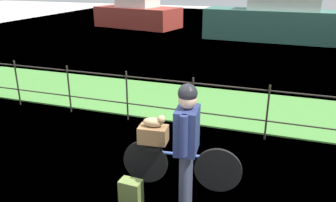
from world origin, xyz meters
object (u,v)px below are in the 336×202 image
(moored_boat_near, at_px, (282,19))
(backpack_on_paving, at_px, (131,194))
(wooden_crate, at_px, (153,134))
(cyclist_person, at_px, (187,137))
(terrier_dog, at_px, (155,122))
(bicycle_main, at_px, (180,165))
(moored_boat_mid, at_px, (138,11))

(moored_boat_near, bearing_deg, backpack_on_paving, -95.84)
(wooden_crate, relative_size, backpack_on_paving, 0.99)
(wooden_crate, xyz_separation_m, cyclist_person, (0.59, -0.39, 0.23))
(terrier_dog, distance_m, cyclist_person, 0.69)
(backpack_on_paving, bearing_deg, wooden_crate, -93.94)
(backpack_on_paving, bearing_deg, cyclist_person, -157.81)
(bicycle_main, height_order, cyclist_person, cyclist_person)
(terrier_dog, bearing_deg, moored_boat_near, 84.29)
(moored_boat_near, distance_m, moored_boat_mid, 8.23)
(bicycle_main, xyz_separation_m, moored_boat_near, (0.91, 12.59, 0.62))
(cyclist_person, height_order, backpack_on_paving, cyclist_person)
(bicycle_main, xyz_separation_m, cyclist_person, (0.22, -0.43, 0.66))
(moored_boat_near, bearing_deg, moored_boat_mid, 166.10)
(cyclist_person, bearing_deg, moored_boat_near, 86.94)
(bicycle_main, xyz_separation_m, wooden_crate, (-0.38, -0.04, 0.43))
(moored_boat_near, bearing_deg, terrier_dog, -95.71)
(wooden_crate, distance_m, moored_boat_near, 12.69)
(bicycle_main, distance_m, cyclist_person, 0.81)
(bicycle_main, bearing_deg, moored_boat_mid, 115.91)
(terrier_dog, relative_size, moored_boat_near, 0.05)
(wooden_crate, xyz_separation_m, backpack_on_paving, (-0.07, -0.63, -0.57))
(bicycle_main, xyz_separation_m, terrier_dog, (-0.35, -0.04, 0.62))
(cyclist_person, relative_size, backpack_on_paving, 4.21)
(wooden_crate, bearing_deg, bicycle_main, 6.14)
(bicycle_main, bearing_deg, cyclist_person, -63.29)
(bicycle_main, bearing_deg, moored_boat_near, 85.86)
(terrier_dog, bearing_deg, wooden_crate, -173.86)
(bicycle_main, relative_size, cyclist_person, 1.00)
(wooden_crate, height_order, cyclist_person, cyclist_person)
(moored_boat_mid, bearing_deg, bicycle_main, -64.09)
(bicycle_main, bearing_deg, backpack_on_paving, -123.56)
(cyclist_person, distance_m, moored_boat_mid, 16.67)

